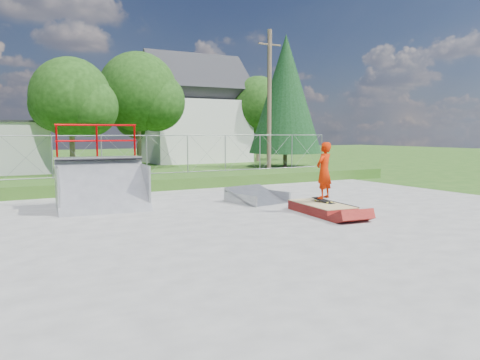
# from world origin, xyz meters

# --- Properties ---
(ground) EXTENTS (120.00, 120.00, 0.00)m
(ground) POSITION_xyz_m (0.00, 0.00, 0.00)
(ground) COLOR #255317
(ground) RESTS_ON ground
(concrete_pad) EXTENTS (20.00, 16.00, 0.04)m
(concrete_pad) POSITION_xyz_m (0.00, 0.00, 0.02)
(concrete_pad) COLOR gray
(concrete_pad) RESTS_ON ground
(grass_berm) EXTENTS (24.00, 3.00, 0.50)m
(grass_berm) POSITION_xyz_m (0.00, 9.50, 0.25)
(grass_berm) COLOR #255317
(grass_berm) RESTS_ON ground
(grind_box) EXTENTS (1.27, 2.29, 0.33)m
(grind_box) POSITION_xyz_m (2.20, 0.73, 0.16)
(grind_box) COLOR maroon
(grind_box) RESTS_ON concrete_pad
(quarter_pipe) EXTENTS (2.87, 2.50, 2.68)m
(quarter_pipe) POSITION_xyz_m (-3.29, 4.62, 1.34)
(quarter_pipe) COLOR gray
(quarter_pipe) RESTS_ON concrete_pad
(flat_bank_ramp) EXTENTS (1.91, 1.99, 0.49)m
(flat_bank_ramp) POSITION_xyz_m (1.68, 3.52, 0.25)
(flat_bank_ramp) COLOR gray
(flat_bank_ramp) RESTS_ON concrete_pad
(skateboard) EXTENTS (0.31, 0.81, 0.13)m
(skateboard) POSITION_xyz_m (2.39, 0.87, 0.37)
(skateboard) COLOR black
(skateboard) RESTS_ON grind_box
(skater) EXTENTS (0.72, 0.60, 1.68)m
(skater) POSITION_xyz_m (2.39, 0.87, 1.21)
(skater) COLOR #BF2103
(skater) RESTS_ON grind_box
(chain_link_fence) EXTENTS (20.00, 0.06, 1.80)m
(chain_link_fence) POSITION_xyz_m (0.00, 10.50, 1.40)
(chain_link_fence) COLOR gray
(chain_link_fence) RESTS_ON grass_berm
(gable_house) EXTENTS (8.40, 6.08, 8.94)m
(gable_house) POSITION_xyz_m (9.00, 26.00, 3.84)
(gable_house) COLOR silver
(gable_house) RESTS_ON ground
(utility_pole) EXTENTS (0.24, 0.24, 8.00)m
(utility_pole) POSITION_xyz_m (7.50, 12.00, 4.00)
(utility_pole) COLOR brown
(utility_pole) RESTS_ON ground
(tree_left_near) EXTENTS (4.76, 4.48, 6.65)m
(tree_left_near) POSITION_xyz_m (-1.75, 17.83, 4.24)
(tree_left_near) COLOR brown
(tree_left_near) RESTS_ON ground
(tree_center) EXTENTS (5.44, 5.12, 7.60)m
(tree_center) POSITION_xyz_m (2.78, 19.81, 4.85)
(tree_center) COLOR brown
(tree_center) RESTS_ON ground
(tree_right_far) EXTENTS (5.10, 4.80, 7.12)m
(tree_right_far) POSITION_xyz_m (14.27, 23.82, 4.54)
(tree_right_far) COLOR brown
(tree_right_far) RESTS_ON ground
(tree_back_mid) EXTENTS (4.08, 3.84, 5.70)m
(tree_back_mid) POSITION_xyz_m (5.21, 27.86, 3.63)
(tree_back_mid) COLOR brown
(tree_back_mid) RESTS_ON ground
(conifer_tree) EXTENTS (5.04, 5.04, 9.10)m
(conifer_tree) POSITION_xyz_m (12.00, 17.00, 5.05)
(conifer_tree) COLOR brown
(conifer_tree) RESTS_ON ground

